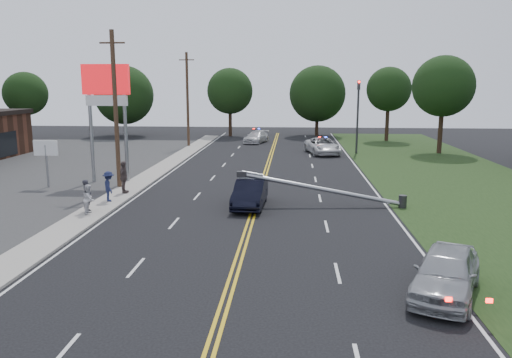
# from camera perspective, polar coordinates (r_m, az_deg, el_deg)

# --- Properties ---
(ground) EXTENTS (120.00, 120.00, 0.00)m
(ground) POSITION_cam_1_polar(r_m,az_deg,el_deg) (20.37, -1.74, -8.37)
(ground) COLOR black
(ground) RESTS_ON ground
(sidewalk) EXTENTS (1.80, 70.00, 0.12)m
(sidewalk) POSITION_cam_1_polar(r_m,az_deg,el_deg) (31.64, -15.14, -1.68)
(sidewalk) COLOR gray
(sidewalk) RESTS_ON ground
(grass_verge) EXTENTS (12.00, 80.00, 0.01)m
(grass_verge) POSITION_cam_1_polar(r_m,az_deg,el_deg) (32.02, 25.12, -2.28)
(grass_verge) COLOR black
(grass_verge) RESTS_ON ground
(centerline_yellow) EXTENTS (0.36, 80.00, 0.00)m
(centerline_yellow) POSITION_cam_1_polar(r_m,az_deg,el_deg) (29.96, 0.22, -2.08)
(centerline_yellow) COLOR gold
(centerline_yellow) RESTS_ON ground
(pylon_sign) EXTENTS (3.20, 0.35, 8.00)m
(pylon_sign) POSITION_cam_1_polar(r_m,az_deg,el_deg) (35.42, -16.73, 9.23)
(pylon_sign) COLOR gray
(pylon_sign) RESTS_ON ground
(small_sign) EXTENTS (1.60, 0.14, 3.10)m
(small_sign) POSITION_cam_1_polar(r_m,az_deg,el_deg) (35.28, -22.88, 2.85)
(small_sign) COLOR gray
(small_sign) RESTS_ON ground
(traffic_signal) EXTENTS (0.28, 0.41, 7.05)m
(traffic_signal) POSITION_cam_1_polar(r_m,az_deg,el_deg) (49.59, 11.56, 7.70)
(traffic_signal) COLOR #2D2D30
(traffic_signal) RESTS_ON ground
(fallen_streetlight) EXTENTS (9.36, 0.44, 1.91)m
(fallen_streetlight) POSITION_cam_1_polar(r_m,az_deg,el_deg) (27.82, 8.57, -1.29)
(fallen_streetlight) COLOR #2D2D30
(fallen_streetlight) RESTS_ON ground
(utility_pole_mid) EXTENTS (1.60, 0.28, 10.00)m
(utility_pole_mid) POSITION_cam_1_polar(r_m,az_deg,el_deg) (33.13, -15.75, 7.62)
(utility_pole_mid) COLOR #382619
(utility_pole_mid) RESTS_ON ground
(utility_pole_far) EXTENTS (1.60, 0.28, 10.00)m
(utility_pole_far) POSITION_cam_1_polar(r_m,az_deg,el_deg) (54.33, -7.83, 9.00)
(utility_pole_far) COLOR #382619
(utility_pole_far) RESTS_ON ground
(tree_4) EXTENTS (5.20, 5.20, 8.17)m
(tree_4) POSITION_cam_1_polar(r_m,az_deg,el_deg) (67.08, -24.84, 8.84)
(tree_4) COLOR black
(tree_4) RESTS_ON ground
(tree_5) EXTENTS (7.57, 7.57, 9.09)m
(tree_5) POSITION_cam_1_polar(r_m,az_deg,el_deg) (67.76, -14.84, 9.26)
(tree_5) COLOR black
(tree_5) RESTS_ON ground
(tree_6) EXTENTS (5.87, 5.87, 8.75)m
(tree_6) POSITION_cam_1_polar(r_m,az_deg,el_deg) (65.22, -3.00, 10.00)
(tree_6) COLOR black
(tree_6) RESTS_ON ground
(tree_7) EXTENTS (7.28, 7.28, 9.10)m
(tree_7) POSITION_cam_1_polar(r_m,az_deg,el_deg) (66.21, 7.04, 9.64)
(tree_7) COLOR black
(tree_7) RESTS_ON ground
(tree_8) EXTENTS (5.22, 5.22, 8.72)m
(tree_8) POSITION_cam_1_polar(r_m,az_deg,el_deg) (61.78, 14.93, 9.88)
(tree_8) COLOR black
(tree_8) RESTS_ON ground
(tree_9) EXTENTS (5.87, 5.87, 9.43)m
(tree_9) POSITION_cam_1_polar(r_m,az_deg,el_deg) (52.02, 20.63, 9.88)
(tree_9) COLOR black
(tree_9) RESTS_ON ground
(crashed_sedan) EXTENTS (1.78, 4.61, 1.50)m
(crashed_sedan) POSITION_cam_1_polar(r_m,az_deg,el_deg) (27.54, -0.69, -1.66)
(crashed_sedan) COLOR black
(crashed_sedan) RESTS_ON ground
(waiting_sedan) EXTENTS (3.51, 4.92, 1.56)m
(waiting_sedan) POSITION_cam_1_polar(r_m,az_deg,el_deg) (17.28, 20.90, -9.92)
(waiting_sedan) COLOR #9B9EA2
(waiting_sedan) RESTS_ON ground
(emergency_a) EXTENTS (3.66, 6.00, 1.55)m
(emergency_a) POSITION_cam_1_polar(r_m,az_deg,el_deg) (48.98, 7.61, 3.76)
(emergency_a) COLOR silver
(emergency_a) RESTS_ON ground
(emergency_b) EXTENTS (3.05, 4.96, 1.34)m
(emergency_b) POSITION_cam_1_polar(r_m,az_deg,el_deg) (57.83, 0.04, 4.81)
(emergency_b) COLOR silver
(emergency_b) RESTS_ON ground
(bystander_a) EXTENTS (0.45, 0.65, 1.69)m
(bystander_a) POSITION_cam_1_polar(r_m,az_deg,el_deg) (27.46, -18.74, -1.81)
(bystander_a) COLOR #24232B
(bystander_a) RESTS_ON sidewalk
(bystander_b) EXTENTS (0.67, 0.81, 1.53)m
(bystander_b) POSITION_cam_1_polar(r_m,az_deg,el_deg) (26.99, -18.54, -2.19)
(bystander_b) COLOR silver
(bystander_b) RESTS_ON sidewalk
(bystander_c) EXTENTS (1.11, 1.29, 1.73)m
(bystander_c) POSITION_cam_1_polar(r_m,az_deg,el_deg) (29.49, -16.46, -0.80)
(bystander_c) COLOR #1A2042
(bystander_c) RESTS_ON sidewalk
(bystander_d) EXTENTS (0.54, 1.18, 1.97)m
(bystander_d) POSITION_cam_1_polar(r_m,az_deg,el_deg) (31.46, -14.88, 0.21)
(bystander_d) COLOR #564744
(bystander_d) RESTS_ON sidewalk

